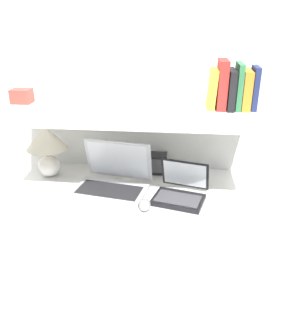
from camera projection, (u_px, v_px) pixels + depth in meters
wall_back at (138, 84)px, 2.05m from camera, size 6.00×0.05×2.40m
desk at (131, 248)px, 2.02m from camera, size 1.26×0.70×0.71m
back_riser at (138, 185)px, 2.27m from camera, size 1.26×0.04×1.13m
shelf at (130, 108)px, 1.76m from camera, size 1.26×0.63×0.03m
table_lamp at (47, 144)px, 1.99m from camera, size 0.23×0.23×0.30m
laptop_large at (113, 180)px, 1.90m from camera, size 0.42×0.35×0.25m
laptop_small at (180, 191)px, 1.81m from camera, size 0.30×0.29×0.18m
computer_mouse at (145, 205)px, 1.72m from camera, size 0.06×0.11×0.04m
router_box at (158, 163)px, 2.08m from camera, size 0.10×0.09×0.12m
book_navy at (254, 88)px, 1.66m from camera, size 0.03×0.12×0.20m
book_orange at (246, 90)px, 1.67m from camera, size 0.04×0.15×0.18m
book_green at (238, 86)px, 1.67m from camera, size 0.03×0.15×0.21m
book_black at (231, 89)px, 1.68m from camera, size 0.03×0.17×0.18m
book_red at (222, 84)px, 1.67m from camera, size 0.04×0.15×0.23m
book_yellow at (212, 89)px, 1.68m from camera, size 0.04×0.13×0.18m
shelf_gadget at (22, 96)px, 1.79m from camera, size 0.10×0.08×0.07m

